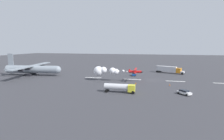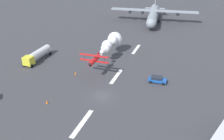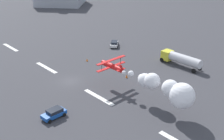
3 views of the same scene
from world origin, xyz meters
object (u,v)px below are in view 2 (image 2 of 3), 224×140
cargo_transport_plane (153,15)px  traffic_cone_near (47,102)px  stunt_biplane_red (111,42)px  traffic_cone_far (75,73)px  fuel_tanker_truck (37,55)px  followme_car_yellow (157,79)px

cargo_transport_plane → traffic_cone_near: size_ratio=48.16×
stunt_biplane_red → traffic_cone_far: bearing=162.0°
stunt_biplane_red → traffic_cone_near: 27.13m
traffic_cone_near → cargo_transport_plane: bearing=-7.1°
traffic_cone_far → traffic_cone_near: bearing=-177.8°
cargo_transport_plane → stunt_biplane_red: (-39.17, 4.31, 0.90)m
cargo_transport_plane → traffic_cone_near: cargo_transport_plane is taller
fuel_tanker_truck → traffic_cone_near: 22.02m
stunt_biplane_red → traffic_cone_near: (-26.57, 3.90, -3.87)m
followme_car_yellow → stunt_biplane_red: bearing=55.2°
stunt_biplane_red → followme_car_yellow: size_ratio=5.17×
cargo_transport_plane → fuel_tanker_truck: 53.92m
followme_car_yellow → cargo_transport_plane: bearing=12.4°
stunt_biplane_red → cargo_transport_plane: bearing=-6.3°
fuel_tanker_truck → traffic_cone_far: fuel_tanker_truck is taller
traffic_cone_near → followme_car_yellow: bearing=-50.2°
fuel_tanker_truck → traffic_cone_near: fuel_tanker_truck is taller
stunt_biplane_red → fuel_tanker_truck: bearing=118.5°
traffic_cone_near → traffic_cone_far: 13.02m
traffic_cone_near → traffic_cone_far: (13.01, 0.50, 0.00)m
cargo_transport_plane → traffic_cone_near: bearing=172.9°
followme_car_yellow → traffic_cone_far: 19.89m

